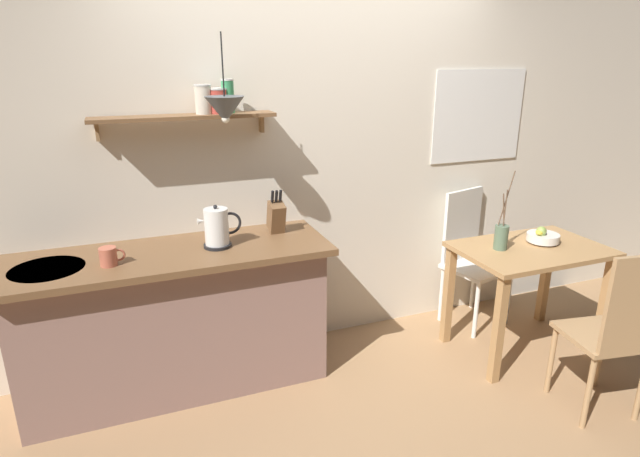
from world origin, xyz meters
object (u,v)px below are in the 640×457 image
fruit_bowl (543,236)px  dining_chair_far (470,251)px  dining_chair_near (615,328)px  dining_table (529,266)px  electric_kettle (217,228)px  knife_block (276,216)px  pendant_lamp (225,110)px  coffee_mug_by_sink (109,256)px  twig_vase (501,236)px

fruit_bowl → dining_chair_far: bearing=115.0°
dining_chair_near → dining_chair_far: (-0.02, 1.27, 0.00)m
dining_table → electric_kettle: 2.08m
electric_kettle → knife_block: bearing=17.0°
dining_chair_near → pendant_lamp: (-1.85, 1.12, 1.13)m
dining_chair_near → knife_block: (-1.54, 1.25, 0.46)m
electric_kettle → pendant_lamp: pendant_lamp is taller
knife_block → coffee_mug_by_sink: size_ratio=2.13×
dining_table → knife_block: knife_block is taller
knife_block → electric_kettle: bearing=-163.0°
dining_table → dining_chair_far: bearing=100.4°
dining_chair_near → electric_kettle: 2.29m
dining_chair_far → coffee_mug_by_sink: (-2.51, -0.22, 0.40)m
twig_vase → electric_kettle: (-1.79, 0.32, 0.17)m
twig_vase → knife_block: bearing=162.4°
dining_chair_far → coffee_mug_by_sink: size_ratio=7.68×
twig_vase → pendant_lamp: pendant_lamp is taller
dining_chair_far → coffee_mug_by_sink: bearing=-175.1°
dining_chair_far → dining_chair_near: bearing=-89.2°
fruit_bowl → knife_block: 1.81m
dining_chair_near → twig_vase: (-0.14, 0.80, 0.29)m
dining_chair_near → pendant_lamp: pendant_lamp is taller
dining_chair_near → pendant_lamp: bearing=148.8°
twig_vase → pendant_lamp: bearing=169.5°
electric_kettle → dining_table: bearing=-10.5°
pendant_lamp → coffee_mug_by_sink: bearing=-174.3°
fruit_bowl → coffee_mug_by_sink: 2.75m
twig_vase → pendant_lamp: (-1.71, 0.32, 0.84)m
dining_chair_near → coffee_mug_by_sink: size_ratio=7.69×
fruit_bowl → twig_vase: size_ratio=0.41×
dining_chair_near → coffee_mug_by_sink: bearing=157.4°
dining_table → coffee_mug_by_sink: bearing=173.5°
dining_chair_far → electric_kettle: (-1.92, -0.14, 0.46)m
dining_chair_near → dining_chair_far: size_ratio=1.00×
dining_table → twig_vase: twig_vase is taller
dining_chair_far → electric_kettle: electric_kettle is taller
twig_vase → electric_kettle: twig_vase is taller
coffee_mug_by_sink → twig_vase: bearing=-5.9°
dining_chair_near → knife_block: knife_block is taller
dining_chair_far → electric_kettle: 1.98m
dining_chair_near → fruit_bowl: size_ratio=4.78×
dining_chair_far → dining_table: bearing=-79.6°
dining_table → pendant_lamp: size_ratio=2.07×
twig_vase → coffee_mug_by_sink: bearing=174.1°
electric_kettle → knife_block: 0.41m
electric_kettle → dining_chair_far: bearing=4.2°
pendant_lamp → dining_chair_near: bearing=-31.2°
dining_chair_near → knife_block: 2.04m
twig_vase → pendant_lamp: 1.93m
dining_table → electric_kettle: (-2.01, 0.37, 0.40)m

